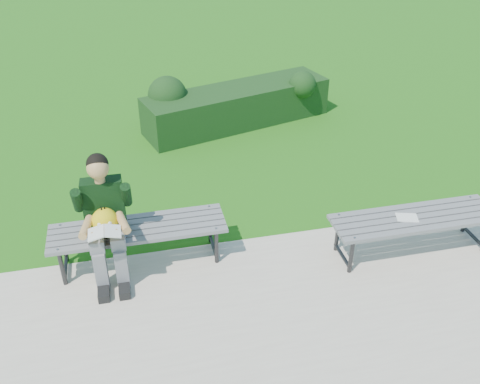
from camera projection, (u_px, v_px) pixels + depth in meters
ground at (256, 239)px, 6.08m from camera, size 80.00×80.00×0.00m
walkway at (306, 357)px, 4.63m from camera, size 30.00×3.50×0.02m
hedge at (232, 104)px, 8.53m from camera, size 3.13×1.57×0.87m
bench_left at (138, 231)px, 5.51m from camera, size 1.80×0.50×0.46m
bench_right at (415, 221)px, 5.67m from camera, size 1.80×0.50×0.46m
seated_boy at (105, 216)px, 5.21m from camera, size 0.56×0.76×1.31m
paper_sheet at (407, 218)px, 5.62m from camera, size 0.26×0.22×0.01m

